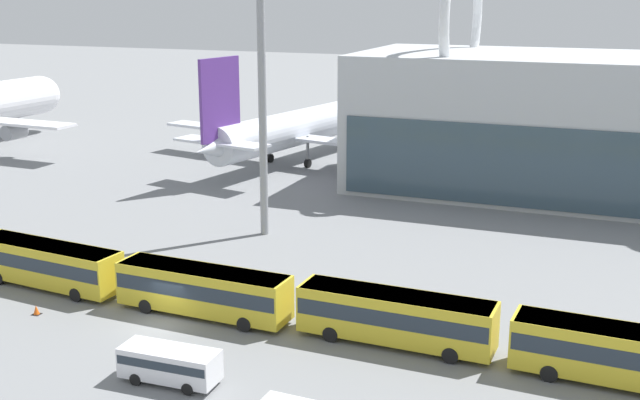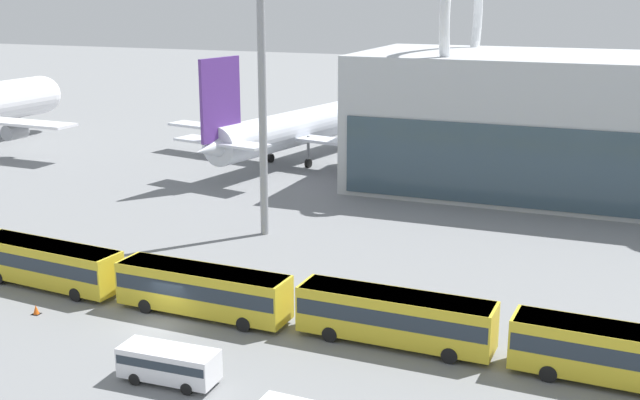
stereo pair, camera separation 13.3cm
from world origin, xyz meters
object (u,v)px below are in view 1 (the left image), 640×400
shuttle_bus_2 (203,288)px  shuttle_bus_4 (625,353)px  airliner_at_gate_far (291,130)px  floodlight_mast (261,52)px  service_van_foreground (170,362)px  shuttle_bus_1 (47,262)px  shuttle_bus_3 (396,315)px  traffic_cone_0 (36,310)px

shuttle_bus_2 → shuttle_bus_4: bearing=1.7°
airliner_at_gate_far → shuttle_bus_4: 62.24m
floodlight_mast → service_van_foreground: bearing=-75.0°
shuttle_bus_1 → shuttle_bus_3: bearing=5.1°
shuttle_bus_2 → service_van_foreground: shuttle_bus_2 is taller
shuttle_bus_3 → service_van_foreground: (-10.29, -9.54, -0.73)m
shuttle_bus_2 → shuttle_bus_3: (13.36, 0.42, 0.00)m
shuttle_bus_2 → shuttle_bus_3: same height
service_van_foreground → airliner_at_gate_far: bearing=105.4°
shuttle_bus_3 → shuttle_bus_2: bearing=-176.9°
shuttle_bus_3 → floodlight_mast: (-17.67, 18.08, 14.33)m
shuttle_bus_4 → floodlight_mast: floodlight_mast is taller
shuttle_bus_1 → shuttle_bus_2: (13.36, -0.42, 0.00)m
airliner_at_gate_far → service_van_foreground: (17.25, -55.95, -3.20)m
shuttle_bus_2 → shuttle_bus_3: size_ratio=1.00×
shuttle_bus_4 → service_van_foreground: size_ratio=2.17×
shuttle_bus_3 → airliner_at_gate_far: bearing=122.0°
airliner_at_gate_far → shuttle_bus_2: size_ratio=3.08×
shuttle_bus_1 → floodlight_mast: floodlight_mast is taller
shuttle_bus_3 → traffic_cone_0: 24.51m
shuttle_bus_2 → floodlight_mast: bearing=104.9°
shuttle_bus_2 → service_van_foreground: 9.64m
airliner_at_gate_far → service_van_foreground: size_ratio=6.67×
shuttle_bus_4 → traffic_cone_0: shuttle_bus_4 is taller
shuttle_bus_2 → shuttle_bus_3: 13.37m
shuttle_bus_3 → floodlight_mast: size_ratio=0.47×
floodlight_mast → shuttle_bus_4: bearing=-30.8°
floodlight_mast → traffic_cone_0: (-6.36, -22.63, -15.95)m
airliner_at_gate_far → service_van_foreground: 58.63m
shuttle_bus_3 → shuttle_bus_4: (13.36, -0.44, 0.00)m
airliner_at_gate_far → floodlight_mast: (9.87, -28.33, 11.87)m
shuttle_bus_4 → floodlight_mast: bearing=151.6°
shuttle_bus_2 → service_van_foreground: size_ratio=2.17×
service_van_foreground → shuttle_bus_4: bearing=19.3°
airliner_at_gate_far → floodlight_mast: floodlight_mast is taller
airliner_at_gate_far → shuttle_bus_3: bearing=-138.0°
shuttle_bus_1 → service_van_foreground: (16.43, -9.53, -0.73)m
shuttle_bus_2 → traffic_cone_0: (-10.67, -4.12, -1.62)m
service_van_foreground → shuttle_bus_3: bearing=41.0°
service_van_foreground → traffic_cone_0: bearing=158.3°
shuttle_bus_3 → floodlight_mast: bearing=135.6°
service_van_foreground → shuttle_bus_2: bearing=106.8°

